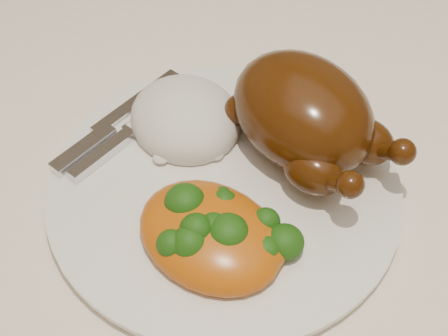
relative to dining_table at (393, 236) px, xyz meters
The scene contains 7 objects.
dining_table is the anchor object (origin of this frame).
tablecloth 0.07m from the dining_table, ahead, with size 1.73×1.03×0.18m.
dinner_plate 0.21m from the dining_table, 139.50° to the right, with size 0.30×0.30×0.01m, color white.
roast_chicken 0.19m from the dining_table, 156.16° to the right, with size 0.19×0.15×0.09m.
rice_mound 0.25m from the dining_table, 159.20° to the right, with size 0.14×0.13×0.06m.
mac_and_cheese 0.24m from the dining_table, 121.97° to the right, with size 0.14×0.11×0.05m.
cutlery 0.31m from the dining_table, 153.00° to the right, with size 0.04×0.17×0.01m.
Camera 1 is at (0.05, -0.40, 1.20)m, focal length 50.00 mm.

